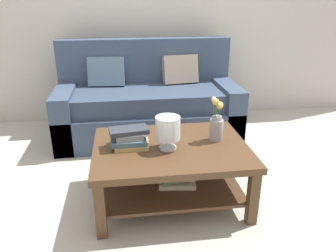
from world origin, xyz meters
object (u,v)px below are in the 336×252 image
object	(u,v)px
book_stack_main	(129,138)
glass_hurricane_vase	(168,129)
coffee_table	(171,161)
flower_pitcher	(217,123)
couch	(148,104)

from	to	relation	value
book_stack_main	glass_hurricane_vase	distance (m)	0.30
coffee_table	flower_pitcher	world-z (taller)	flower_pitcher
couch	glass_hurricane_vase	bearing A→B (deg)	-88.44
coffee_table	flower_pitcher	xyz separation A→B (m)	(0.36, 0.06, 0.27)
couch	flower_pitcher	xyz separation A→B (m)	(0.43, -1.29, 0.24)
couch	coffee_table	distance (m)	1.35
coffee_table	glass_hurricane_vase	size ratio (longest dim) A/B	4.66
coffee_table	flower_pitcher	bearing A→B (deg)	9.05
book_stack_main	couch	bearing A→B (deg)	79.66
glass_hurricane_vase	flower_pitcher	xyz separation A→B (m)	(0.39, 0.10, -0.02)
flower_pitcher	book_stack_main	bearing A→B (deg)	-177.78
coffee_table	book_stack_main	size ratio (longest dim) A/B	3.84
couch	glass_hurricane_vase	xyz separation A→B (m)	(0.04, -1.39, 0.26)
book_stack_main	glass_hurricane_vase	world-z (taller)	glass_hurricane_vase
coffee_table	glass_hurricane_vase	xyz separation A→B (m)	(-0.03, -0.04, 0.29)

